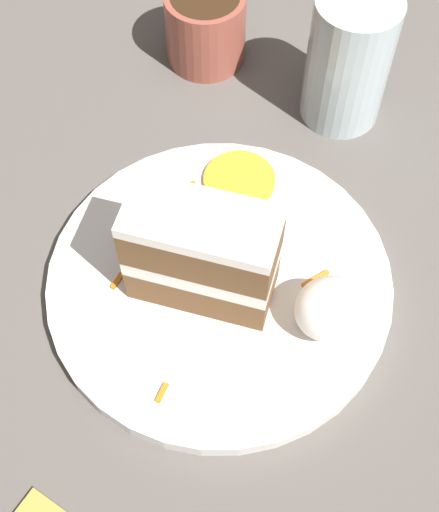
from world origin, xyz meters
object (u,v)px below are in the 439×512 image
at_px(orange_garnish, 235,181).
at_px(coffee_mug, 205,25).
at_px(cream_dollop, 330,309).
at_px(plate, 220,282).
at_px(drinking_glass, 347,68).
at_px(cake_slice, 202,254).

xyz_separation_m(orange_garnish, coffee_mug, (-0.03, -0.18, 0.02)).
bearing_deg(orange_garnish, cream_dollop, 99.74).
relative_size(plate, orange_garnish, 4.43).
bearing_deg(orange_garnish, coffee_mug, -98.12).
bearing_deg(coffee_mug, plate, 75.72).
bearing_deg(drinking_glass, cream_dollop, 65.09).
distance_m(orange_garnish, drinking_glass, 0.15).
height_order(cake_slice, orange_garnish, cake_slice).
bearing_deg(plate, orange_garnish, -115.50).
distance_m(cake_slice, orange_garnish, 0.12).
xyz_separation_m(plate, orange_garnish, (-0.04, -0.09, 0.01)).
distance_m(plate, drinking_glass, 0.24).
bearing_deg(plate, cream_dollop, 136.67).
xyz_separation_m(cake_slice, drinking_glass, (-0.19, -0.16, -0.01)).
xyz_separation_m(plate, drinking_glass, (-0.18, -0.16, 0.05)).
bearing_deg(cream_dollop, drinking_glass, -114.91).
distance_m(plate, coffee_mug, 0.28).
relative_size(cake_slice, coffee_mug, 1.55).
bearing_deg(orange_garnish, plate, 64.50).
relative_size(cake_slice, drinking_glass, 0.95).
distance_m(cream_dollop, orange_garnish, 0.16).
height_order(plate, coffee_mug, coffee_mug).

